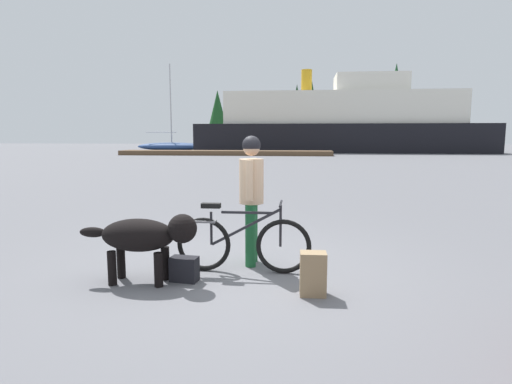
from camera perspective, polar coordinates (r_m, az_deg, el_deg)
ground_plane at (r=5.44m, az=-1.90°, el=-10.68°), size 160.00×160.00×0.00m
bicycle at (r=5.30m, az=-1.90°, el=-6.93°), size 1.70×0.44×0.90m
person_cyclist at (r=5.51m, az=-0.62°, el=0.57°), size 0.32×0.53×1.71m
dog at (r=5.06m, az=-14.81°, el=-5.82°), size 1.41×0.45×0.82m
backpack at (r=4.64m, az=7.75°, el=-10.95°), size 0.29×0.21×0.48m
handbag_pannier at (r=5.12m, az=-9.70°, el=-10.27°), size 0.34×0.22×0.29m
dock_pier at (r=36.98m, az=-4.19°, el=5.33°), size 18.52×2.38×0.40m
ferry_boat at (r=45.13m, az=11.49°, el=9.10°), size 29.28×7.88×8.44m
sailboat_moored at (r=49.25m, az=-11.37°, el=6.14°), size 8.05×2.25×9.66m
pine_tree_far_left at (r=64.39m, az=-5.23°, el=10.80°), size 3.19×3.19×8.39m
pine_tree_center at (r=62.96m, az=7.35°, el=12.01°), size 3.22×3.22×10.70m
pine_tree_far_right at (r=65.76m, az=18.39°, el=12.11°), size 3.84×3.84×12.06m
pine_tree_mid_back at (r=69.33m, az=5.55°, el=11.22°), size 3.13×3.13×9.82m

